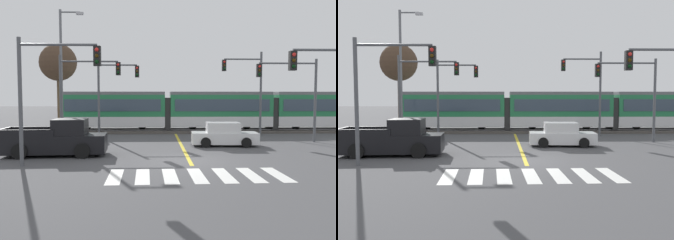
{
  "view_description": "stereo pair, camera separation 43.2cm",
  "coord_description": "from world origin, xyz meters",
  "views": [
    {
      "loc": [
        -1.66,
        -17.39,
        3.19
      ],
      "look_at": [
        -0.85,
        6.56,
        1.6
      ],
      "focal_mm": 38.0,
      "sensor_mm": 36.0,
      "label": 1
    },
    {
      "loc": [
        -1.23,
        -17.4,
        3.19
      ],
      "look_at": [
        -0.85,
        6.56,
        1.6
      ],
      "focal_mm": 38.0,
      "sensor_mm": 36.0,
      "label": 2
    }
  ],
  "objects": [
    {
      "name": "traffic_light_mid_left",
      "position": [
        -6.83,
        7.54,
        4.03
      ],
      "size": [
        4.25,
        0.38,
        6.06
      ],
      "color": "#515459",
      "rests_on": "ground"
    },
    {
      "name": "crosswalk_stripe_5",
      "position": [
        2.2,
        -3.24,
        0.0
      ],
      "size": [
        0.63,
        2.81,
        0.01
      ],
      "primitive_type": "cube",
      "rotation": [
        0.0,
        0.0,
        0.03
      ],
      "color": "silver",
      "rests_on": "ground"
    },
    {
      "name": "crosswalk_stripe_2",
      "position": [
        -1.1,
        -3.32,
        0.0
      ],
      "size": [
        0.63,
        2.81,
        0.01
      ],
      "primitive_type": "cube",
      "rotation": [
        0.0,
        0.0,
        0.03
      ],
      "color": "silver",
      "rests_on": "ground"
    },
    {
      "name": "crosswalk_stripe_0",
      "position": [
        -3.3,
        -3.38,
        0.0
      ],
      "size": [
        0.63,
        2.81,
        0.01
      ],
      "primitive_type": "cube",
      "rotation": [
        0.0,
        0.0,
        0.03
      ],
      "color": "silver",
      "rests_on": "ground"
    },
    {
      "name": "light_rail_tram",
      "position": [
        4.12,
        14.57,
        2.05
      ],
      "size": [
        28.0,
        2.64,
        3.43
      ],
      "color": "silver",
      "rests_on": "track_bed"
    },
    {
      "name": "traffic_light_far_left",
      "position": [
        -5.06,
        10.53,
        3.97
      ],
      "size": [
        3.25,
        0.38,
        6.05
      ],
      "color": "#515459",
      "rests_on": "ground"
    },
    {
      "name": "traffic_light_far_right",
      "position": [
        5.8,
        11.04,
        4.34
      ],
      "size": [
        3.25,
        0.38,
        6.76
      ],
      "color": "#515459",
      "rests_on": "ground"
    },
    {
      "name": "crosswalk_stripe_1",
      "position": [
        -2.2,
        -3.35,
        0.0
      ],
      "size": [
        0.63,
        2.81,
        0.01
      ],
      "primitive_type": "cube",
      "rotation": [
        0.0,
        0.0,
        0.03
      ],
      "color": "silver",
      "rests_on": "ground"
    },
    {
      "name": "sedan_crossing",
      "position": [
        2.74,
        5.31,
        0.7
      ],
      "size": [
        4.29,
        2.1,
        1.52
      ],
      "color": "silver",
      "rests_on": "ground"
    },
    {
      "name": "traffic_light_mid_right",
      "position": [
        7.98,
        7.03,
        3.92
      ],
      "size": [
        4.25,
        0.38,
        5.79
      ],
      "color": "#515459",
      "rests_on": "ground"
    },
    {
      "name": "street_lamp_west",
      "position": [
        -8.98,
        11.09,
        5.54
      ],
      "size": [
        1.9,
        0.28,
        9.97
      ],
      "color": "slate",
      "rests_on": "ground"
    },
    {
      "name": "crosswalk_stripe_4",
      "position": [
        1.1,
        -3.27,
        0.0
      ],
      "size": [
        0.63,
        2.81,
        0.01
      ],
      "primitive_type": "cube",
      "rotation": [
        0.0,
        0.0,
        0.03
      ],
      "color": "silver",
      "rests_on": "ground"
    },
    {
      "name": "crosswalk_stripe_6",
      "position": [
        3.3,
        -3.21,
        0.0
      ],
      "size": [
        0.63,
        2.81,
        0.01
      ],
      "primitive_type": "cube",
      "rotation": [
        0.0,
        0.0,
        0.03
      ],
      "color": "silver",
      "rests_on": "ground"
    },
    {
      "name": "rail_far",
      "position": [
        0.0,
        15.3,
        0.23
      ],
      "size": [
        120.0,
        0.08,
        0.1
      ],
      "primitive_type": "cube",
      "color": "#939399",
      "rests_on": "track_bed"
    },
    {
      "name": "crosswalk_stripe_3",
      "position": [
        0.0,
        -3.3,
        0.0
      ],
      "size": [
        0.63,
        2.81,
        0.01
      ],
      "primitive_type": "cube",
      "rotation": [
        0.0,
        0.0,
        0.03
      ],
      "color": "silver",
      "rests_on": "ground"
    },
    {
      "name": "ground_plane",
      "position": [
        0.0,
        0.0,
        0.0
      ],
      "size": [
        200.0,
        200.0,
        0.0
      ],
      "primitive_type": "plane",
      "color": "#474749"
    },
    {
      "name": "pickup_truck",
      "position": [
        -6.95,
        1.79,
        0.84
      ],
      "size": [
        5.5,
        2.45,
        1.98
      ],
      "color": "black",
      "rests_on": "ground"
    },
    {
      "name": "traffic_light_near_left",
      "position": [
        -6.54,
        -1.05,
        3.92
      ],
      "size": [
        3.75,
        0.38,
        5.86
      ],
      "color": "#515459",
      "rests_on": "ground"
    },
    {
      "name": "lane_centre_line",
      "position": [
        0.0,
        5.64,
        0.0
      ],
      "size": [
        0.2,
        13.88,
        0.01
      ],
      "primitive_type": "cube",
      "color": "gold",
      "rests_on": "ground"
    },
    {
      "name": "bare_tree_far_west",
      "position": [
        -11.35,
        18.46,
        6.53
      ],
      "size": [
        3.68,
        3.68,
        8.41
      ],
      "color": "brown",
      "rests_on": "ground"
    },
    {
      "name": "track_bed",
      "position": [
        0.0,
        14.58,
        0.09
      ],
      "size": [
        120.0,
        4.0,
        0.18
      ],
      "primitive_type": "cube",
      "color": "#4C4742",
      "rests_on": "ground"
    },
    {
      "name": "rail_near",
      "position": [
        0.0,
        13.86,
        0.23
      ],
      "size": [
        120.0,
        0.08,
        0.1
      ],
      "primitive_type": "cube",
      "color": "#939399",
      "rests_on": "track_bed"
    }
  ]
}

